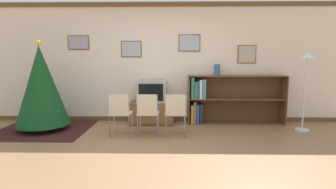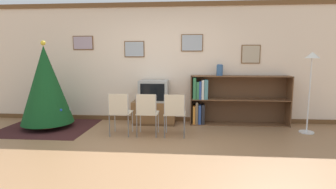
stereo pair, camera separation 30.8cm
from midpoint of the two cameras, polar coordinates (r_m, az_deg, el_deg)
ground_plane at (r=4.15m, az=-2.16°, el=-12.90°), size 24.00×24.00×0.00m
wall_back at (r=6.07m, az=0.29°, el=6.87°), size 8.79×0.11×2.70m
area_rug at (r=6.13m, az=-23.24°, el=-6.56°), size 1.85×1.67×0.01m
christmas_tree at (r=5.97m, az=-23.74°, el=1.90°), size 1.06×1.06×1.82m
tv_console at (r=5.90m, az=-1.56°, el=-3.91°), size 0.95×0.49×0.51m
television at (r=5.82m, az=-1.58°, el=0.79°), size 0.64×0.48×0.47m
folding_chair_left at (r=5.01m, az=-8.72°, el=-3.65°), size 0.40×0.40×0.82m
folding_chair_center at (r=4.92m, az=-2.80°, el=-3.80°), size 0.40×0.40×0.82m
folding_chair_right at (r=4.88m, az=3.28°, el=-3.90°), size 0.40×0.40×0.82m
bookshelf at (r=5.97m, az=13.31°, el=-1.25°), size 2.15×0.36×1.09m
vase at (r=5.88m, az=12.67°, el=5.26°), size 0.14×0.14×0.25m
standing_lamp at (r=5.82m, az=30.06°, el=4.40°), size 0.28×0.28×1.59m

